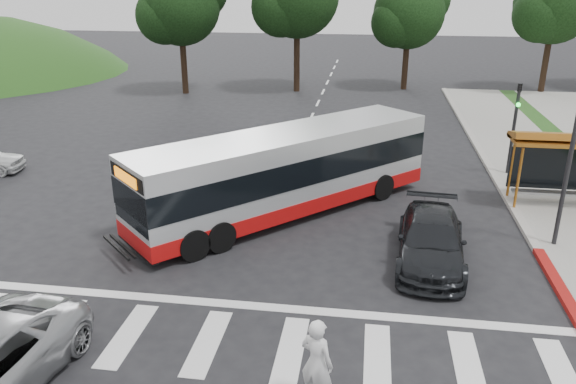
# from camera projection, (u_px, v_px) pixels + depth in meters

# --- Properties ---
(ground) EXTENTS (140.00, 140.00, 0.00)m
(ground) POSITION_uv_depth(u_px,v_px,m) (251.00, 248.00, 17.95)
(ground) COLOR black
(ground) RESTS_ON ground
(sidewalk_east) EXTENTS (4.00, 40.00, 0.12)m
(sidewalk_east) POSITION_uv_depth(u_px,v_px,m) (544.00, 179.00, 23.81)
(sidewalk_east) COLOR gray
(sidewalk_east) RESTS_ON ground
(curb_east) EXTENTS (0.30, 40.00, 0.15)m
(curb_east) POSITION_uv_depth(u_px,v_px,m) (495.00, 177.00, 24.07)
(curb_east) COLOR #9E9991
(curb_east) RESTS_ON ground
(curb_east_red) EXTENTS (0.32, 6.00, 0.15)m
(curb_east_red) POSITION_uv_depth(u_px,v_px,m) (568.00, 302.00, 14.85)
(curb_east_red) COLOR maroon
(curb_east_red) RESTS_ON ground
(crosswalk_ladder) EXTENTS (18.00, 2.60, 0.01)m
(crosswalk_ladder) POSITION_uv_depth(u_px,v_px,m) (208.00, 342.00, 13.34)
(crosswalk_ladder) COLOR silver
(crosswalk_ladder) RESTS_ON ground
(bus_shelter) EXTENTS (4.20, 1.60, 2.86)m
(bus_shelter) POSITION_uv_depth(u_px,v_px,m) (570.00, 147.00, 20.33)
(bus_shelter) COLOR #A35F1B
(bus_shelter) RESTS_ON sidewalk_east
(traffic_signal_ne_tall) EXTENTS (0.18, 0.37, 6.50)m
(traffic_signal_ne_tall) POSITION_uv_depth(u_px,v_px,m) (575.00, 130.00, 16.62)
(traffic_signal_ne_tall) COLOR black
(traffic_signal_ne_tall) RESTS_ON ground
(traffic_signal_ne_short) EXTENTS (0.18, 0.37, 4.00)m
(traffic_signal_ne_short) POSITION_uv_depth(u_px,v_px,m) (515.00, 120.00, 23.58)
(traffic_signal_ne_short) COLOR black
(traffic_signal_ne_short) RESTS_ON ground
(tree_ne_a) EXTENTS (6.16, 5.74, 9.30)m
(tree_ne_a) POSITION_uv_depth(u_px,v_px,m) (556.00, 2.00, 39.33)
(tree_ne_a) COLOR black
(tree_ne_a) RESTS_ON parking_lot
(tree_north_b) EXTENTS (5.72, 5.33, 8.43)m
(tree_north_b) POSITION_uv_depth(u_px,v_px,m) (410.00, 12.00, 40.95)
(tree_north_b) COLOR black
(tree_north_b) RESTS_ON ground
(tree_north_c) EXTENTS (6.16, 5.74, 9.30)m
(tree_north_c) POSITION_uv_depth(u_px,v_px,m) (181.00, 3.00, 39.23)
(tree_north_c) COLOR black
(tree_north_c) RESTS_ON ground
(transit_bus) EXTENTS (9.98, 10.19, 3.03)m
(transit_bus) POSITION_uv_depth(u_px,v_px,m) (286.00, 174.00, 20.07)
(transit_bus) COLOR #B4B6B9
(transit_bus) RESTS_ON ground
(pedestrian) EXTENTS (0.86, 0.75, 1.98)m
(pedestrian) POSITION_uv_depth(u_px,v_px,m) (317.00, 363.00, 11.11)
(pedestrian) COLOR silver
(pedestrian) RESTS_ON ground
(dark_sedan) EXTENTS (2.32, 4.97, 1.40)m
(dark_sedan) POSITION_uv_depth(u_px,v_px,m) (431.00, 240.00, 16.89)
(dark_sedan) COLOR black
(dark_sedan) RESTS_ON ground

